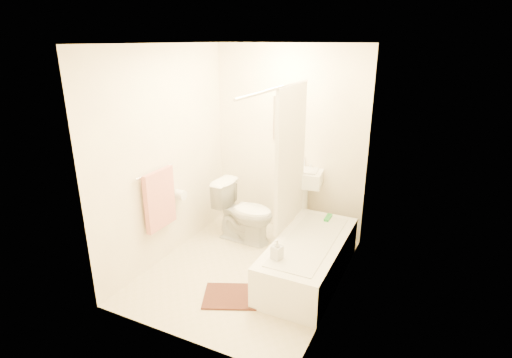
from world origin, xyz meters
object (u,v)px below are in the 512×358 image
at_px(sink, 301,200).
at_px(bath_mat, 232,296).
at_px(bathtub, 309,259).
at_px(toilet, 245,212).
at_px(soap_bottle, 277,250).

relative_size(sink, bath_mat, 1.74).
height_order(sink, bathtub, sink).
bearing_deg(bathtub, bath_mat, -129.66).
relative_size(toilet, soap_bottle, 3.69).
relative_size(sink, soap_bottle, 4.70).
distance_m(bathtub, soap_bottle, 0.61).
height_order(bath_mat, soap_bottle, soap_bottle).
xyz_separation_m(toilet, sink, (0.60, 0.42, 0.11)).
bearing_deg(sink, bathtub, -73.09).
xyz_separation_m(bathtub, soap_bottle, (-0.17, -0.49, 0.32)).
bearing_deg(sink, bath_mat, -103.64).
height_order(toilet, bathtub, toilet).
xyz_separation_m(toilet, bath_mat, (0.45, -1.14, -0.37)).
distance_m(toilet, sink, 0.74).
distance_m(bathtub, bath_mat, 0.91).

